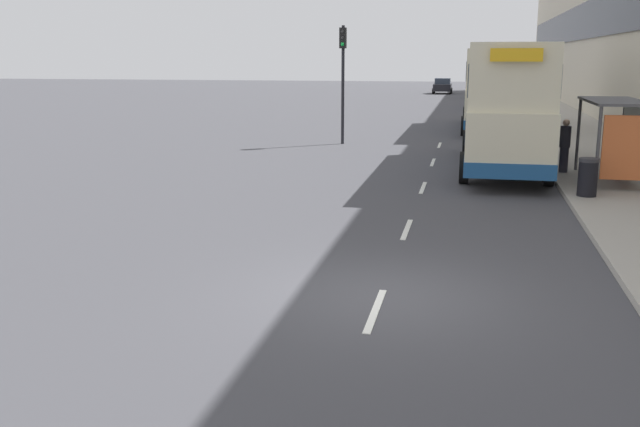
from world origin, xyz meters
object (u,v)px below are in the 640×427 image
(bus_shelter, at_px, (621,125))
(double_decker_bus_near, at_px, (505,104))
(car_0, at_px, (484,97))
(litter_bin, at_px, (588,177))
(pedestrian_at_shelter, at_px, (565,145))
(traffic_light_far_kerb, at_px, (343,65))
(car_1, at_px, (478,89))
(pedestrian_1, at_px, (632,152))
(double_decker_bus_ahead, at_px, (490,88))
(car_2, at_px, (443,86))

(bus_shelter, bearing_deg, double_decker_bus_near, 137.71)
(car_0, bearing_deg, bus_shelter, -84.25)
(bus_shelter, bearing_deg, litter_bin, -115.84)
(pedestrian_at_shelter, bearing_deg, traffic_light_far_kerb, 139.57)
(car_1, relative_size, pedestrian_1, 2.34)
(double_decker_bus_near, height_order, car_1, double_decker_bus_near)
(bus_shelter, distance_m, car_1, 49.22)
(pedestrian_at_shelter, xyz_separation_m, litter_bin, (0.13, -4.25, -0.37))
(double_decker_bus_near, bearing_deg, car_1, 90.71)
(double_decker_bus_ahead, height_order, car_0, double_decker_bus_ahead)
(double_decker_bus_near, relative_size, car_1, 2.74)
(bus_shelter, height_order, litter_bin, bus_shelter)
(car_1, xyz_separation_m, pedestrian_1, (4.40, -48.37, 0.13))
(car_0, bearing_deg, traffic_light_far_kerb, -104.52)
(pedestrian_at_shelter, bearing_deg, double_decker_bus_ahead, 97.76)
(bus_shelter, relative_size, double_decker_bus_near, 0.39)
(bus_shelter, bearing_deg, double_decker_bus_ahead, 101.35)
(litter_bin, xyz_separation_m, traffic_light_far_kerb, (-8.95, 11.76, 2.86))
(pedestrian_at_shelter, bearing_deg, car_1, 93.04)
(car_1, bearing_deg, car_2, 113.47)
(bus_shelter, bearing_deg, traffic_light_far_kerb, 137.76)
(double_decker_bus_near, height_order, car_0, double_decker_bus_near)
(pedestrian_1, bearing_deg, litter_bin, -118.61)
(bus_shelter, height_order, traffic_light_far_kerb, traffic_light_far_kerb)
(double_decker_bus_near, bearing_deg, double_decker_bus_ahead, 90.75)
(double_decker_bus_near, xyz_separation_m, car_2, (-4.34, 54.75, -1.46))
(car_1, bearing_deg, pedestrian_1, -84.80)
(pedestrian_1, height_order, traffic_light_far_kerb, traffic_light_far_kerb)
(bus_shelter, bearing_deg, car_2, 97.54)
(bus_shelter, height_order, car_1, bus_shelter)
(pedestrian_at_shelter, xyz_separation_m, pedestrian_1, (1.88, -1.04, -0.04))
(car_1, bearing_deg, car_0, -88.58)
(traffic_light_far_kerb, bearing_deg, litter_bin, -52.73)
(pedestrian_at_shelter, relative_size, traffic_light_far_kerb, 0.33)
(car_0, relative_size, car_1, 1.11)
(car_2, distance_m, traffic_light_far_kerb, 48.65)
(pedestrian_1, bearing_deg, car_1, 95.20)
(litter_bin, bearing_deg, car_1, 92.94)
(car_0, xyz_separation_m, pedestrian_1, (4.05, -34.24, 0.16))
(double_decker_bus_near, bearing_deg, pedestrian_at_shelter, -33.26)
(double_decker_bus_near, relative_size, pedestrian_at_shelter, 6.13)
(car_0, bearing_deg, car_2, 100.25)
(car_0, bearing_deg, pedestrian_1, -83.26)
(car_0, xyz_separation_m, pedestrian_at_shelter, (2.16, -33.21, 0.20))
(traffic_light_far_kerb, bearing_deg, pedestrian_1, -38.61)
(car_2, bearing_deg, bus_shelter, 97.54)
(car_0, distance_m, pedestrian_1, 34.48)
(car_1, bearing_deg, double_decker_bus_ahead, -89.31)
(double_decker_bus_ahead, relative_size, pedestrian_at_shelter, 6.37)
(bus_shelter, relative_size, pedestrian_at_shelter, 2.39)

